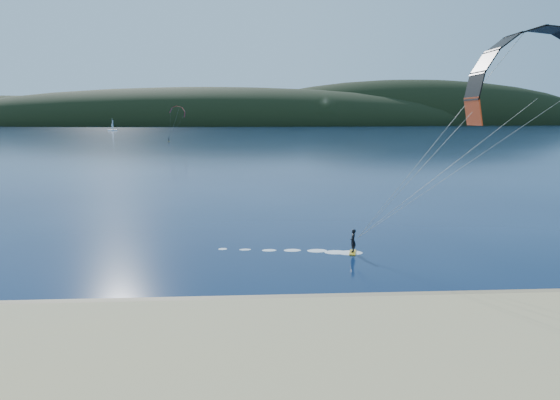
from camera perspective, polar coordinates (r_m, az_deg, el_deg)
The scene contains 6 objects.
ground at distance 23.99m, azimuth -7.12°, elevation -15.99°, with size 1800.00×1800.00×0.00m, color #071633.
wet_sand at distance 28.10m, azimuth -6.54°, elevation -11.96°, with size 220.00×2.50×0.10m.
headland at distance 766.97m, azimuth -3.56°, elevation 8.69°, with size 1200.00×310.00×140.00m.
kitesurfer_near at distance 35.50m, azimuth 26.96°, elevation 9.94°, with size 25.73×8.77×16.11m.
kitesurfer_far at distance 221.19m, azimuth -11.83°, elevation 9.72°, with size 8.99×6.61×14.74m.
sailboat at distance 431.49m, azimuth -18.85°, elevation 7.70°, with size 7.14×4.61×10.19m.
Camera 1 is at (1.56, -21.62, 10.28)m, focal length 31.53 mm.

